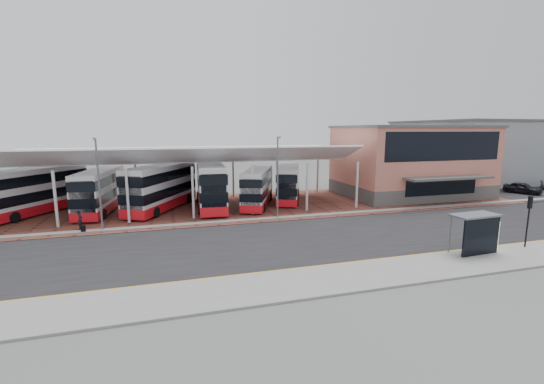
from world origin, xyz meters
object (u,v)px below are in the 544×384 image
object	(u,v)px
bus_4	(258,188)
bus_2	(162,187)
bus_5	(288,183)
carpark_car_a	(523,188)
bus_1	(100,191)
bus_shelter	(481,229)
pedestrian	(80,219)
terminal	(411,161)
bus_0	(36,191)
bus_3	(210,185)
traffic_signal_west	(529,213)

from	to	relation	value
bus_4	bus_2	bearing A→B (deg)	-163.15
bus_5	carpark_car_a	bearing A→B (deg)	12.97
bus_5	bus_4	bearing A→B (deg)	-133.96
bus_1	bus_2	bearing A→B (deg)	2.76
bus_2	bus_shelter	world-z (taller)	bus_2
pedestrian	bus_4	bearing A→B (deg)	-76.37
terminal	bus_0	bearing A→B (deg)	178.30
pedestrian	bus_shelter	distance (m)	32.15
bus_0	bus_2	world-z (taller)	bus_2
pedestrian	carpark_car_a	xyz separation A→B (m)	(54.29, 2.89, -0.09)
carpark_car_a	bus_3	bearing A→B (deg)	150.62
terminal	carpark_car_a	size ratio (longest dim) A/B	4.07
bus_3	traffic_signal_west	bearing A→B (deg)	-42.30
terminal	pedestrian	xyz separation A→B (m)	(-38.91, -6.70, -3.72)
terminal	bus_1	bearing A→B (deg)	179.48
bus_shelter	traffic_signal_west	size ratio (longest dim) A/B	0.92
terminal	bus_5	bearing A→B (deg)	177.12
bus_1	bus_3	world-z (taller)	bus_3
carpark_car_a	traffic_signal_west	xyz separation A→B (m)	(-21.50, -17.89, 1.84)
bus_3	traffic_signal_west	xyz separation A→B (m)	(20.60, -21.21, 0.17)
bus_0	bus_3	distance (m)	17.92
bus_1	bus_5	bearing A→B (deg)	8.87
bus_2	bus_3	bearing A→B (deg)	24.70
bus_4	carpark_car_a	size ratio (longest dim) A/B	2.27
bus_3	bus_shelter	distance (m)	26.76
bus_3	carpark_car_a	bearing A→B (deg)	-0.97
bus_4	traffic_signal_west	world-z (taller)	bus_4
bus_2	terminal	bearing A→B (deg)	28.51
terminal	bus_5	world-z (taller)	terminal
bus_5	traffic_signal_west	bearing A→B (deg)	-43.14
bus_5	bus_0	bearing A→B (deg)	-159.78
bus_1	traffic_signal_west	size ratio (longest dim) A/B	2.91
terminal	pedestrian	world-z (taller)	terminal
bus_3	traffic_signal_west	size ratio (longest dim) A/B	3.18
bus_5	carpark_car_a	distance (m)	32.71
bus_3	bus_2	bearing A→B (deg)	-179.96
bus_2	bus_shelter	size ratio (longest dim) A/B	3.33
pedestrian	bus_shelter	xyz separation A→B (m)	(28.38, -15.09, 0.92)
terminal	bus_0	xyz separation A→B (m)	(-44.54, 1.32, -2.22)
bus_0	bus_1	xyz separation A→B (m)	(6.28, -0.98, -0.15)
bus_3	bus_shelter	world-z (taller)	bus_3
bus_5	traffic_signal_west	distance (m)	25.04
bus_1	bus_4	xyz separation A→B (m)	(16.86, -1.55, -0.16)
bus_0	bus_2	bearing A→B (deg)	24.49
bus_5	pedestrian	size ratio (longest dim) A/B	6.01
bus_4	carpark_car_a	distance (m)	36.90
pedestrian	bus_2	bearing A→B (deg)	-50.46
bus_2	bus_3	distance (m)	5.29
bus_3	bus_4	bearing A→B (deg)	-4.02
bus_0	bus_1	distance (m)	6.36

